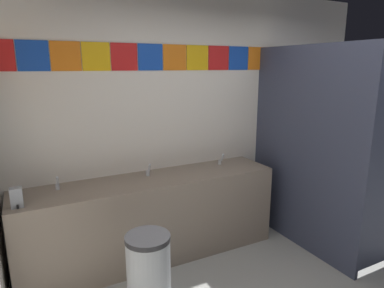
# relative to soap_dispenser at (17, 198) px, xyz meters

# --- Properties ---
(wall_back) EXTENTS (4.21, 0.09, 2.71)m
(wall_back) POSITION_rel_soap_dispenser_xyz_m (1.95, 0.47, 0.45)
(wall_back) COLOR silver
(wall_back) RESTS_ON ground_plane
(vanity_counter) EXTENTS (2.55, 0.55, 0.84)m
(vanity_counter) POSITION_rel_soap_dispenser_xyz_m (1.17, 0.16, -0.49)
(vanity_counter) COLOR gray
(vanity_counter) RESTS_ON ground_plane
(faucet_left) EXTENTS (0.04, 0.10, 0.14)m
(faucet_left) POSITION_rel_soap_dispenser_xyz_m (0.32, 0.25, -0.03)
(faucet_left) COLOR silver
(faucet_left) RESTS_ON vanity_counter
(faucet_center) EXTENTS (0.04, 0.10, 0.14)m
(faucet_center) POSITION_rel_soap_dispenser_xyz_m (1.17, 0.25, -0.03)
(faucet_center) COLOR silver
(faucet_center) RESTS_ON vanity_counter
(faucet_right) EXTENTS (0.04, 0.10, 0.14)m
(faucet_right) POSITION_rel_soap_dispenser_xyz_m (2.02, 0.25, -0.03)
(faucet_right) COLOR silver
(faucet_right) RESTS_ON vanity_counter
(soap_dispenser) EXTENTS (0.09, 0.09, 0.16)m
(soap_dispenser) POSITION_rel_soap_dispenser_xyz_m (0.00, 0.00, 0.00)
(soap_dispenser) COLOR gray
(soap_dispenser) RESTS_ON vanity_counter
(stall_divider) EXTENTS (0.92, 1.51, 2.12)m
(stall_divider) POSITION_rel_soap_dispenser_xyz_m (2.82, -0.58, 0.14)
(stall_divider) COLOR #33384C
(stall_divider) RESTS_ON ground_plane
(toilet) EXTENTS (0.39, 0.49, 0.74)m
(toilet) POSITION_rel_soap_dispenser_xyz_m (3.29, 0.00, -0.61)
(toilet) COLOR white
(toilet) RESTS_ON ground_plane
(trash_bin) EXTENTS (0.35, 0.35, 0.65)m
(trash_bin) POSITION_rel_soap_dispenser_xyz_m (0.86, -0.57, -0.59)
(trash_bin) COLOR #999EA3
(trash_bin) RESTS_ON ground_plane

